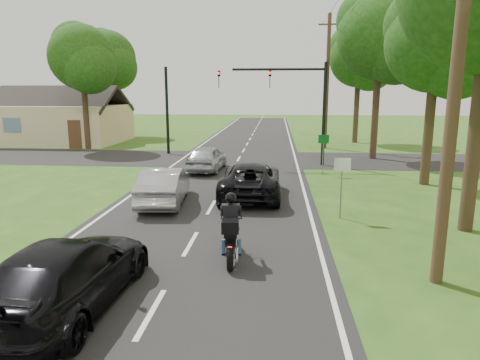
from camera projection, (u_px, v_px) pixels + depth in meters
The scene contains 20 objects.
ground at pixel (191, 244), 12.43m from camera, with size 140.00×140.00×0.00m, color #275217.
road at pixel (229, 177), 22.19m from camera, with size 8.00×100.00×0.01m, color black.
cross_road at pixel (239, 159), 28.04m from camera, with size 60.00×7.00×0.01m, color black.
motorcycle_rider at pixel (231, 234), 11.11m from camera, with size 0.61×2.12×1.83m.
dark_suv at pixel (251, 180), 17.86m from camera, with size 2.40×5.21×1.45m, color black.
silver_sedan at pixel (164, 186), 16.72m from camera, with size 1.52×4.37×1.44m, color #B9B8BD.
silver_suv at pixel (207, 158), 23.71m from camera, with size 1.67×4.16×1.42m, color #A9ABB1.
dark_car_behind at pixel (67, 274), 8.60m from camera, with size 2.05×5.04×1.46m, color black.
traffic_signal at pixel (293, 95), 24.97m from camera, with size 6.38×0.44×6.00m.
signal_pole_far at pixel (167, 111), 29.81m from camera, with size 0.20×0.20×6.00m, color black.
utility_pole_near at pixel (458, 56), 8.93m from camera, with size 1.60×0.28×10.00m.
utility_pole_far at pixel (327, 81), 32.34m from camera, with size 1.60×0.28×10.00m.
sign_white at pixel (342, 173), 14.62m from camera, with size 0.55×0.07×2.12m.
sign_green at pixel (323, 145), 22.41m from camera, with size 0.55×0.07×2.12m.
tree_row_c at pixel (443, 48), 18.93m from camera, with size 4.80×4.65×8.76m.
tree_row_d at pixel (386, 41), 26.51m from camera, with size 5.76×5.58×10.45m.
tree_row_e at pixel (363, 61), 35.40m from camera, with size 5.28×5.12×9.61m.
tree_left_near at pixel (84, 61), 31.38m from camera, with size 5.12×4.96×9.22m.
tree_left_far at pixel (110, 62), 41.15m from camera, with size 5.76×5.58×10.14m.
house at pixel (62, 122), 36.81m from camera, with size 10.20×8.00×4.84m.
Camera 1 is at (2.43, -11.63, 4.35)m, focal length 32.00 mm.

